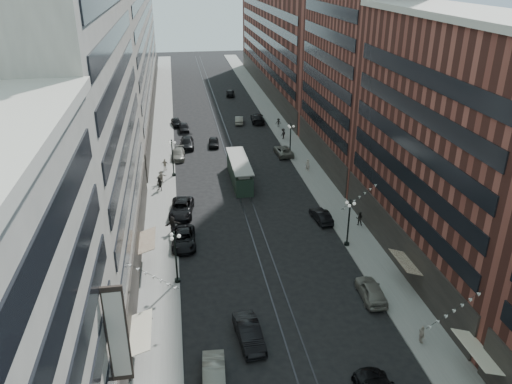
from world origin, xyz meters
TOP-DOWN VIEW (x-y plane):
  - ground at (0.00, 60.00)m, footprint 220.00×220.00m
  - sidewalk_west at (-11.00, 70.00)m, footprint 4.00×180.00m
  - sidewalk_east at (11.00, 70.00)m, footprint 4.00×180.00m
  - rail_west at (-0.70, 70.00)m, footprint 0.12×180.00m
  - rail_east at (0.70, 70.00)m, footprint 0.12×180.00m
  - building_west_mid at (-17.00, 33.00)m, footprint 8.00×36.00m
  - building_west_far at (-17.00, 96.00)m, footprint 8.00×90.00m
  - building_east_mid at (17.00, 28.00)m, footprint 8.00×30.00m
  - building_east_tower at (17.00, 56.00)m, footprint 8.00×26.00m
  - building_east_far at (17.00, 105.00)m, footprint 8.00×72.00m
  - lamppost_sw_far at (-9.20, 28.00)m, footprint 1.03×1.14m
  - lamppost_sw_mid at (-9.20, 55.00)m, footprint 1.03×1.14m
  - lamppost_se_far at (9.20, 32.00)m, footprint 1.03×1.14m
  - lamppost_se_mid at (9.20, 60.00)m, footprint 1.03×1.14m
  - streetcar at (0.00, 51.79)m, footprint 2.54×11.46m
  - car_1 at (-6.80, 14.66)m, footprint 1.93×4.83m
  - car_2 at (-8.39, 35.13)m, footprint 2.69×5.68m
  - car_4 at (8.34, 22.68)m, footprint 2.20×4.96m
  - car_5 at (-3.60, 18.70)m, footprint 2.26×5.24m
  - pedestrian_2 at (-11.74, 21.40)m, footprint 0.98×0.78m
  - pedestrian_4 at (10.11, 16.20)m, footprint 0.46×0.95m
  - car_7 at (-8.40, 42.66)m, footprint 3.42×6.20m
  - car_8 at (-8.40, 62.41)m, footprint 2.26×5.09m
  - car_9 at (-8.40, 80.31)m, footprint 2.21×4.41m
  - car_10 at (8.05, 38.12)m, footprint 1.97×4.50m
  - car_11 at (8.40, 61.23)m, footprint 2.66×5.35m
  - car_12 at (7.29, 80.13)m, footprint 2.83×6.05m
  - car_13 at (-2.34, 67.37)m, footprint 1.96×4.26m
  - car_14 at (3.63, 79.86)m, footprint 2.06×4.50m
  - pedestrian_5 at (-9.50, 37.96)m, footprint 1.86×0.79m
  - pedestrian_6 at (-10.44, 57.31)m, footprint 1.13×0.70m
  - pedestrian_7 at (12.12, 36.24)m, footprint 0.92×0.72m
  - pedestrian_8 at (10.41, 53.64)m, footprint 0.69×0.47m
  - pedestrian_9 at (10.60, 75.92)m, footprint 1.17×0.78m
  - car_extra_0 at (-6.82, 67.45)m, footprint 2.46×5.64m
  - car_extra_1 at (4.50, 102.19)m, footprint 2.33×4.78m
  - car_extra_2 at (-7.08, 76.57)m, footprint 1.94×4.52m
  - pedestrian_extra_0 at (-10.94, 52.64)m, footprint 1.61×1.28m
  - pedestrian_extra_1 at (-11.12, 49.91)m, footprint 1.06×0.98m
  - pedestrian_extra_2 at (10.04, 69.09)m, footprint 1.19×1.16m

SIDE VIEW (x-z plane):
  - ground at x=0.00m, z-range 0.00..0.00m
  - rail_west at x=-0.70m, z-range 0.00..0.02m
  - rail_east at x=0.70m, z-range 0.00..0.02m
  - sidewalk_west at x=-11.00m, z-range 0.00..0.15m
  - sidewalk_east at x=11.00m, z-range 0.00..0.15m
  - car_13 at x=-2.34m, z-range 0.00..1.41m
  - car_14 at x=3.63m, z-range 0.00..1.43m
  - car_10 at x=8.05m, z-range 0.00..1.44m
  - car_9 at x=-8.40m, z-range 0.00..1.44m
  - car_8 at x=-8.40m, z-range 0.00..1.45m
  - car_11 at x=8.40m, z-range 0.00..1.46m
  - car_extra_2 at x=-7.08m, z-range 0.00..1.52m
  - car_1 at x=-6.80m, z-range 0.00..1.56m
  - car_2 at x=-8.39m, z-range 0.00..1.57m
  - car_extra_1 at x=4.50m, z-range 0.00..1.57m
  - car_extra_0 at x=-6.82m, z-range 0.00..1.61m
  - car_7 at x=-8.40m, z-range 0.00..1.65m
  - car_4 at x=8.34m, z-range 0.00..1.66m
  - car_5 at x=-3.60m, z-range 0.00..1.68m
  - car_12 at x=7.29m, z-range 0.00..1.71m
  - pedestrian_4 at x=10.11m, z-range 0.15..1.74m
  - pedestrian_9 at x=10.60m, z-range 0.15..1.83m
  - pedestrian_7 at x=12.12m, z-range 0.15..1.83m
  - pedestrian_extra_0 at x=-10.94m, z-range 0.15..1.90m
  - pedestrian_2 at x=-11.74m, z-range 0.15..1.92m
  - pedestrian_6 at x=-10.44m, z-range 0.15..1.95m
  - pedestrian_extra_2 at x=10.04m, z-range 0.15..1.97m
  - pedestrian_8 at x=10.41m, z-range 0.15..2.01m
  - pedestrian_5 at x=-9.50m, z-range 0.15..2.09m
  - pedestrian_extra_1 at x=-11.12m, z-range 0.15..2.09m
  - streetcar at x=0.00m, z-range -0.12..3.05m
  - lamppost_sw_far at x=-9.20m, z-range 0.34..5.86m
  - lamppost_sw_mid at x=-9.20m, z-range 0.34..5.86m
  - lamppost_se_far at x=9.20m, z-range 0.34..5.86m
  - lamppost_se_mid at x=9.20m, z-range 0.34..5.86m
  - building_east_mid at x=17.00m, z-range 0.00..24.00m
  - building_east_far at x=17.00m, z-range 0.00..24.00m
  - building_west_far at x=-17.00m, z-range 0.00..26.00m
  - building_west_mid at x=-17.00m, z-range 0.00..28.00m
  - building_east_tower at x=17.00m, z-range 0.00..42.00m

